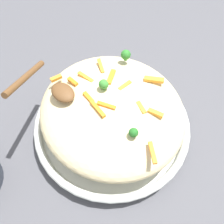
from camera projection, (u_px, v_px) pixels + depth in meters
name	position (u px, v px, depth m)	size (l,w,h in m)	color
ground_plane	(112.00, 129.00, 0.58)	(2.40, 2.40, 0.00)	#4C4C51
serving_bowl	(112.00, 124.00, 0.56)	(0.36, 0.36, 0.04)	silver
pasta_mound	(112.00, 111.00, 0.51)	(0.32, 0.30, 0.09)	beige
carrot_piece_0	(141.00, 107.00, 0.46)	(0.03, 0.01, 0.01)	orange
carrot_piece_1	(101.00, 66.00, 0.52)	(0.04, 0.01, 0.01)	orange
carrot_piece_2	(154.00, 80.00, 0.50)	(0.04, 0.01, 0.01)	orange
carrot_piece_3	(153.00, 153.00, 0.41)	(0.04, 0.01, 0.01)	orange
carrot_piece_4	(106.00, 106.00, 0.46)	(0.04, 0.01, 0.01)	orange
carrot_piece_5	(56.00, 78.00, 0.50)	(0.02, 0.01, 0.01)	orange
carrot_piece_6	(111.00, 77.00, 0.50)	(0.04, 0.01, 0.01)	orange
carrot_piece_7	(88.00, 97.00, 0.47)	(0.03, 0.01, 0.01)	orange
carrot_piece_8	(85.00, 77.00, 0.50)	(0.04, 0.01, 0.01)	orange
carrot_piece_9	(156.00, 113.00, 0.46)	(0.03, 0.01, 0.01)	orange
carrot_piece_10	(125.00, 86.00, 0.49)	(0.03, 0.01, 0.01)	orange
carrot_piece_11	(73.00, 82.00, 0.50)	(0.03, 0.01, 0.01)	orange
carrot_piece_12	(96.00, 107.00, 0.46)	(0.04, 0.01, 0.01)	orange
broccoli_floret_0	(134.00, 133.00, 0.43)	(0.02, 0.02, 0.02)	#205B1C
broccoli_floret_1	(104.00, 84.00, 0.47)	(0.02, 0.02, 0.02)	#377928
broccoli_floret_2	(126.00, 55.00, 0.52)	(0.02, 0.02, 0.03)	#296820
serving_spoon	(50.00, 87.00, 0.46)	(0.13, 0.12, 0.08)	brown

